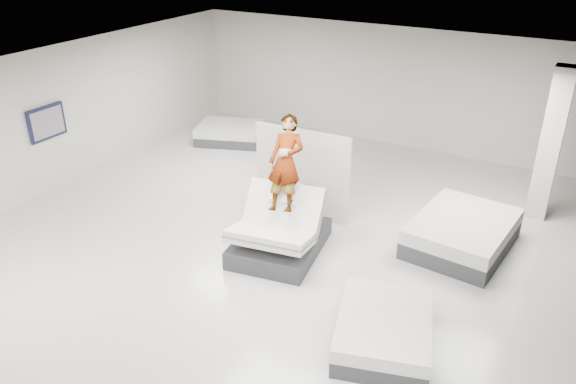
% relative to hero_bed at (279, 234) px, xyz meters
% --- Properties ---
extents(room, '(14.00, 14.04, 3.20)m').
position_rel_hero_bed_xyz_m(room, '(0.03, -0.59, 1.21)').
color(room, silver).
rests_on(room, ground).
extents(hero_bed, '(1.75, 2.15, 1.32)m').
position_rel_hero_bed_xyz_m(hero_bed, '(0.00, 0.00, 0.00)').
color(hero_bed, '#333338').
rests_on(hero_bed, floor).
extents(person, '(0.92, 1.86, 1.23)m').
position_rel_hero_bed_xyz_m(person, '(-0.05, 0.34, 0.91)').
color(person, slate).
rests_on(person, hero_bed).
extents(remote, '(0.07, 0.15, 0.08)m').
position_rel_hero_bed_xyz_m(remote, '(0.22, 0.03, 0.68)').
color(remote, black).
rests_on(remote, person).
extents(divider_panel, '(2.09, 0.19, 1.90)m').
position_rel_hero_bed_xyz_m(divider_panel, '(-0.34, 1.54, 0.55)').
color(divider_panel, silver).
rests_on(divider_panel, floor).
extents(flat_bed_right_far, '(1.87, 2.35, 0.60)m').
position_rel_hero_bed_xyz_m(flat_bed_right_far, '(2.95, 1.85, -0.09)').
color(flat_bed_right_far, '#333338').
rests_on(flat_bed_right_far, floor).
extents(flat_bed_right_near, '(1.77, 2.08, 0.49)m').
position_rel_hero_bed_xyz_m(flat_bed_right_near, '(2.62, -1.45, -0.15)').
color(flat_bed_right_near, '#333338').
rests_on(flat_bed_right_near, floor).
extents(flat_bed_left_far, '(2.10, 1.84, 0.48)m').
position_rel_hero_bed_xyz_m(flat_bed_left_far, '(-4.12, 4.36, -0.15)').
color(flat_bed_left_far, '#333338').
rests_on(flat_bed_left_far, floor).
extents(column, '(0.40, 0.40, 3.20)m').
position_rel_hero_bed_xyz_m(column, '(4.03, 3.91, 1.21)').
color(column, silver).
rests_on(column, floor).
extents(wall_poster, '(0.06, 0.95, 0.75)m').
position_rel_hero_bed_xyz_m(wall_poster, '(-5.90, -0.09, 1.21)').
color(wall_poster, black).
rests_on(wall_poster, wall_left).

